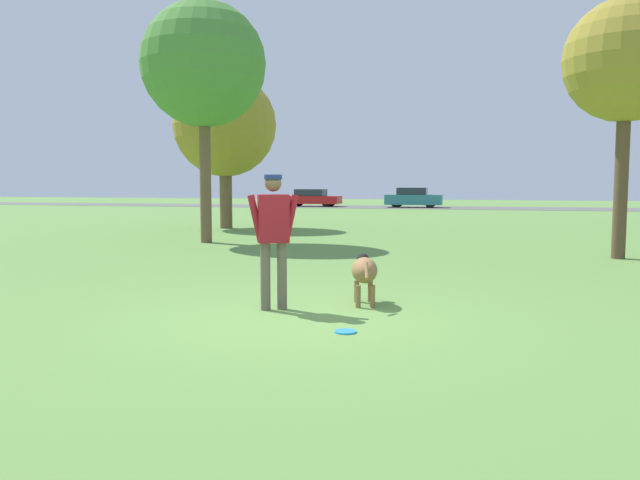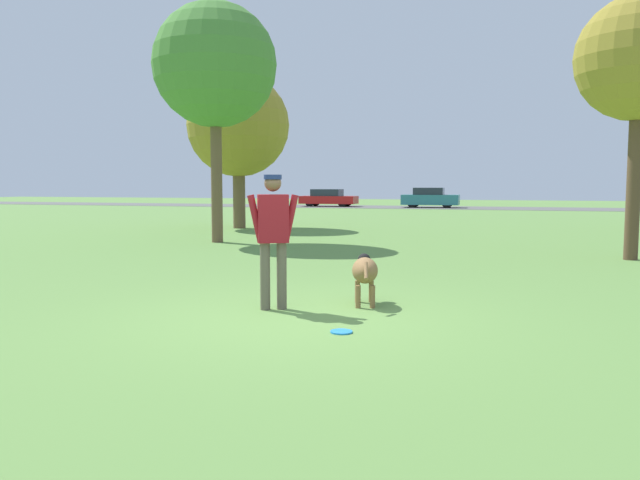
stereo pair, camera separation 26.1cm
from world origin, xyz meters
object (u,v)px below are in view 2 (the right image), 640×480
(frisbee, at_px, (341,332))
(dog, at_px, (365,271))
(tree_near_left, at_px, (215,66))
(tree_near_right, at_px, (639,60))
(parked_car_teal, at_px, (430,198))
(tree_far_left, at_px, (238,126))
(parked_car_red, at_px, (328,198))
(person, at_px, (273,230))

(frisbee, bearing_deg, dog, 94.26)
(tree_near_left, bearing_deg, tree_near_right, -5.82)
(parked_car_teal, bearing_deg, tree_far_left, -101.80)
(dog, xyz_separation_m, tree_near_right, (4.37, 6.66, 3.80))
(parked_car_red, bearing_deg, tree_near_right, -62.61)
(frisbee, distance_m, parked_car_teal, 37.61)
(tree_near_right, relative_size, parked_car_teal, 1.42)
(tree_near_right, xyz_separation_m, tree_near_left, (-10.45, 1.06, 0.64))
(person, xyz_separation_m, parked_car_teal, (-2.61, 36.43, -0.36))
(person, height_order, tree_near_left, tree_near_left)
(frisbee, xyz_separation_m, tree_near_right, (4.24, 8.32, 4.25))
(parked_car_teal, bearing_deg, tree_near_right, -75.82)
(tree_near_left, relative_size, parked_car_teal, 1.68)
(tree_near_right, height_order, parked_car_red, tree_near_right)
(tree_near_right, distance_m, parked_car_teal, 30.40)
(dog, relative_size, parked_car_red, 0.25)
(parked_car_teal, bearing_deg, frisbee, -85.48)
(tree_near_right, bearing_deg, person, -126.50)
(parked_car_red, bearing_deg, dog, -73.33)
(tree_near_right, xyz_separation_m, tree_far_left, (-12.24, 6.48, -0.48))
(frisbee, xyz_separation_m, parked_car_teal, (-3.80, 37.41, 0.67))
(parked_car_teal, bearing_deg, dog, -85.41)
(tree_near_left, height_order, parked_car_teal, tree_near_left)
(dog, bearing_deg, parked_car_teal, -8.99)
(tree_far_left, height_order, parked_car_teal, tree_far_left)
(person, bearing_deg, parked_car_red, 78.90)
(dog, height_order, tree_far_left, tree_far_left)
(tree_near_left, xyz_separation_m, parked_car_red, (-5.06, 28.11, -4.27))
(dog, relative_size, tree_far_left, 0.18)
(person, relative_size, dog, 1.69)
(parked_car_red, relative_size, parked_car_teal, 1.04)
(frisbee, height_order, parked_car_teal, parked_car_teal)
(frisbee, bearing_deg, tree_near_right, 62.98)
(frisbee, relative_size, tree_far_left, 0.04)
(tree_far_left, bearing_deg, tree_near_right, -27.88)
(parked_car_teal, bearing_deg, tree_near_left, -96.18)
(person, height_order, tree_near_right, tree_near_right)
(person, height_order, dog, person)
(person, height_order, tree_far_left, tree_far_left)
(person, distance_m, tree_near_right, 9.68)
(tree_near_right, bearing_deg, tree_near_left, 174.18)
(tree_far_left, bearing_deg, person, -63.75)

